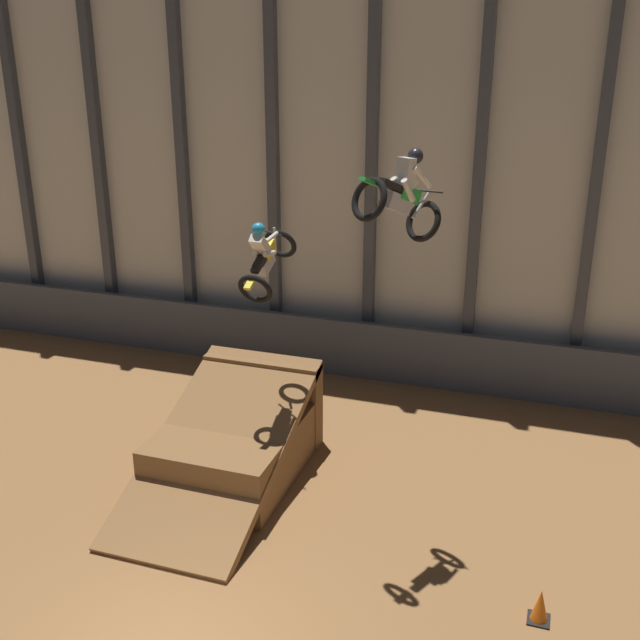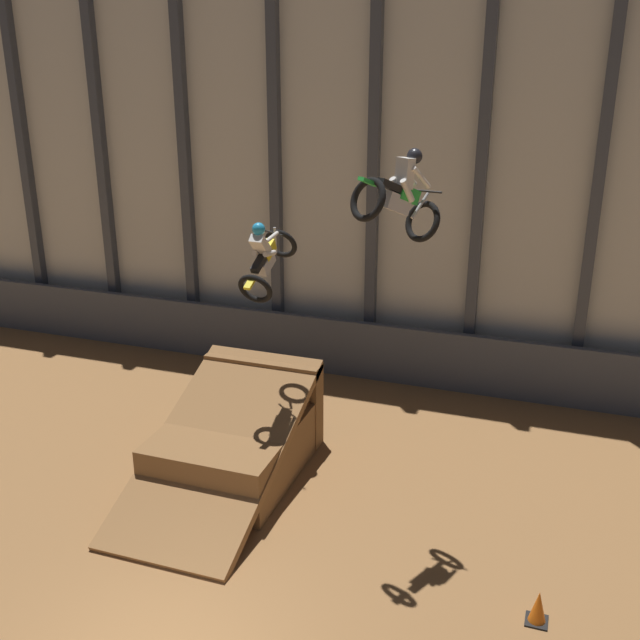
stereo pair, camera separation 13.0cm
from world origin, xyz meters
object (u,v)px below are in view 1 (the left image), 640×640
object	(u,v)px
dirt_ramp	(237,439)
rider_bike_right_air	(401,197)
traffic_cone_arena_edge	(540,606)
rider_bike_left_air	(265,258)

from	to	relation	value
dirt_ramp	rider_bike_right_air	size ratio (longest dim) A/B	2.94
rider_bike_right_air	traffic_cone_arena_edge	world-z (taller)	rider_bike_right_air
rider_bike_left_air	traffic_cone_arena_edge	distance (m)	8.10
rider_bike_right_air	rider_bike_left_air	bearing A→B (deg)	-173.82
dirt_ramp	traffic_cone_arena_edge	world-z (taller)	dirt_ramp
traffic_cone_arena_edge	rider_bike_right_air	bearing A→B (deg)	148.94
rider_bike_left_air	rider_bike_right_air	world-z (taller)	rider_bike_right_air
traffic_cone_arena_edge	rider_bike_left_air	bearing A→B (deg)	151.77
rider_bike_left_air	rider_bike_right_air	size ratio (longest dim) A/B	1.03
rider_bike_left_air	traffic_cone_arena_edge	xyz separation A→B (m)	(5.98, -3.21, -4.42)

